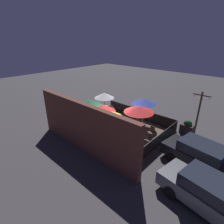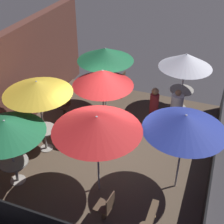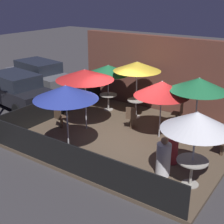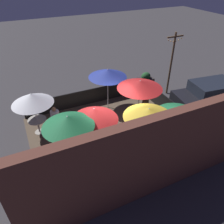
% 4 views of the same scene
% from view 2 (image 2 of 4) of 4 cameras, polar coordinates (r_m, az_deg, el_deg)
% --- Properties ---
extents(ground_plane, '(60.00, 60.00, 0.00)m').
position_cam_2_polar(ground_plane, '(10.16, -0.40, -6.80)').
color(ground_plane, '#383538').
extents(patio_deck, '(7.40, 6.37, 0.12)m').
position_cam_2_polar(patio_deck, '(10.12, -0.40, -6.54)').
color(patio_deck, brown).
rests_on(patio_deck, ground_plane).
extents(building_wall, '(9.00, 0.36, 3.42)m').
position_cam_2_polar(building_wall, '(10.67, -17.88, 4.77)').
color(building_wall, brown).
rests_on(building_wall, ground_plane).
extents(fence_front, '(7.20, 0.05, 0.95)m').
position_cam_2_polar(fence_front, '(9.39, 17.98, -8.14)').
color(fence_front, black).
rests_on(fence_front, patio_deck).
extents(patio_umbrella_0, '(1.89, 1.89, 2.19)m').
position_cam_2_polar(patio_umbrella_0, '(11.28, 13.38, 9.14)').
color(patio_umbrella_0, '#B2B2B7').
rests_on(patio_umbrella_0, patio_deck).
extents(patio_umbrella_1, '(1.98, 1.98, 2.09)m').
position_cam_2_polar(patio_umbrella_1, '(8.19, -18.92, -2.60)').
color(patio_umbrella_1, '#B2B2B7').
rests_on(patio_umbrella_1, patio_deck).
extents(patio_umbrella_2, '(1.98, 1.98, 2.42)m').
position_cam_2_polar(patio_umbrella_2, '(8.96, -13.52, 4.39)').
color(patio_umbrella_2, '#B2B2B7').
rests_on(patio_umbrella_2, patio_deck).
extents(patio_umbrella_3, '(1.99, 1.99, 2.16)m').
position_cam_2_polar(patio_umbrella_3, '(9.94, -1.68, 6.28)').
color(patio_umbrella_3, '#B2B2B7').
rests_on(patio_umbrella_3, patio_deck).
extents(patio_umbrella_4, '(1.99, 1.99, 2.38)m').
position_cam_2_polar(patio_umbrella_4, '(10.94, -1.21, 10.51)').
color(patio_umbrella_4, '#B2B2B7').
rests_on(patio_umbrella_4, patio_deck).
extents(patio_umbrella_5, '(2.19, 2.19, 2.41)m').
position_cam_2_polar(patio_umbrella_5, '(7.33, -2.77, -2.10)').
color(patio_umbrella_5, '#B2B2B7').
rests_on(patio_umbrella_5, patio_deck).
extents(patio_umbrella_6, '(2.06, 2.06, 2.38)m').
position_cam_2_polar(patio_umbrella_6, '(7.62, 13.25, -1.91)').
color(patio_umbrella_6, '#B2B2B7').
rests_on(patio_umbrella_6, patio_deck).
extents(dining_table_0, '(0.87, 0.87, 0.78)m').
position_cam_2_polar(dining_table_0, '(11.88, 12.55, 3.36)').
color(dining_table_0, '#9E998E').
rests_on(dining_table_0, patio_deck).
extents(dining_table_1, '(0.78, 0.78, 0.73)m').
position_cam_2_polar(dining_table_1, '(8.99, -17.38, -9.33)').
color(dining_table_1, '#9E998E').
rests_on(dining_table_1, patio_deck).
extents(dining_table_2, '(0.75, 0.75, 0.78)m').
position_cam_2_polar(dining_table_2, '(9.84, -12.28, -3.83)').
color(dining_table_2, '#9E998E').
rests_on(dining_table_2, patio_deck).
extents(patio_chair_0, '(0.46, 0.46, 0.92)m').
position_cam_2_polar(patio_chair_0, '(11.29, -8.68, 1.39)').
color(patio_chair_0, '#4C3828').
rests_on(patio_chair_0, patio_deck).
extents(patio_chair_1, '(0.44, 0.44, 0.93)m').
position_cam_2_polar(patio_chair_1, '(12.54, 2.50, 5.34)').
color(patio_chair_1, '#4C3828').
rests_on(patio_chair_1, patio_deck).
extents(patio_chair_2, '(0.52, 0.52, 0.95)m').
position_cam_2_polar(patio_chair_2, '(9.74, -4.48, -4.10)').
color(patio_chair_2, '#4C3828').
rests_on(patio_chair_2, patio_deck).
extents(patio_chair_3, '(0.44, 0.44, 0.90)m').
position_cam_2_polar(patio_chair_3, '(7.78, -1.08, -16.90)').
color(patio_chair_3, '#4C3828').
rests_on(patio_chair_3, patio_deck).
extents(patron_0, '(0.41, 0.41, 1.17)m').
position_cam_2_polar(patron_0, '(11.24, 7.72, 1.57)').
color(patron_0, maroon).
rests_on(patron_0, patio_deck).
extents(patron_1, '(0.59, 0.59, 1.22)m').
position_cam_2_polar(patron_1, '(11.19, 11.70, 0.90)').
color(patron_1, silver).
rests_on(patron_1, patio_deck).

